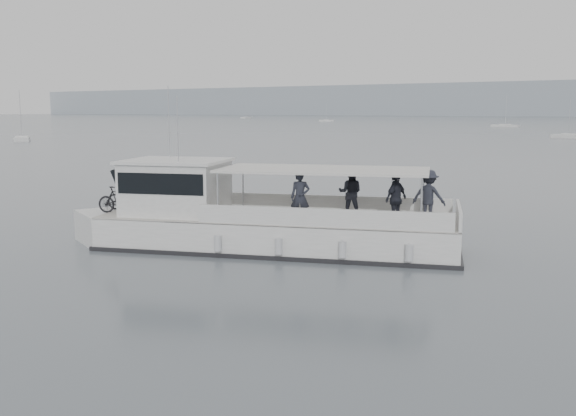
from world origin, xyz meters
The scene contains 3 objects.
ground centered at (0.00, 0.00, 0.00)m, with size 1400.00×1400.00×0.00m, color #565F66.
tour_boat centered at (-2.96, -1.55, 1.03)m, with size 14.73×7.96×6.29m.
moored_fleet centered at (-47.00, 198.51, 0.36)m, with size 394.95×375.55×11.09m.
Camera 1 is at (11.31, -20.49, 5.14)m, focal length 40.00 mm.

